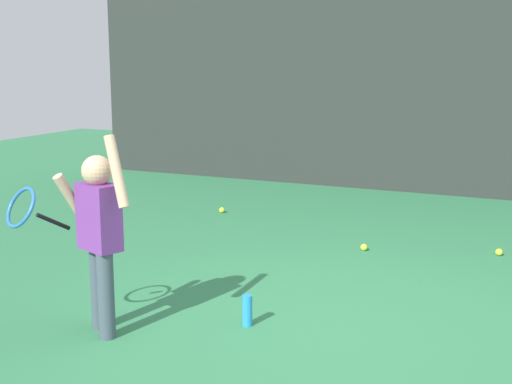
# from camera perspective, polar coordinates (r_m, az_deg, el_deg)

# --- Properties ---
(ground_plane) EXTENTS (20.00, 20.00, 0.00)m
(ground_plane) POSITION_cam_1_polar(r_m,az_deg,el_deg) (4.88, 6.33, -11.00)
(ground_plane) COLOR #2D7247
(back_fence_windscreen) EXTENTS (10.84, 0.08, 3.96)m
(back_fence_windscreen) POSITION_cam_1_polar(r_m,az_deg,el_deg) (9.48, 16.36, 11.56)
(back_fence_windscreen) COLOR #282D2B
(back_fence_windscreen) RESTS_ON ground
(fence_post_0) EXTENTS (0.09, 0.09, 4.11)m
(fence_post_0) POSITION_cam_1_polar(r_m,az_deg,el_deg) (11.54, -11.03, 12.01)
(fence_post_0) COLOR slate
(fence_post_0) RESTS_ON ground
(fence_post_1) EXTENTS (0.09, 0.09, 4.11)m
(fence_post_1) POSITION_cam_1_polar(r_m,az_deg,el_deg) (10.26, 1.37, 12.34)
(fence_post_1) COLOR slate
(fence_post_1) RESTS_ON ground
(fence_post_2) EXTENTS (0.09, 0.09, 4.11)m
(fence_post_2) POSITION_cam_1_polar(r_m,az_deg,el_deg) (9.54, 16.43, 12.00)
(fence_post_2) COLOR slate
(fence_post_2) RESTS_ON ground
(tennis_player) EXTENTS (0.85, 0.56, 1.35)m
(tennis_player) POSITION_cam_1_polar(r_m,az_deg,el_deg) (4.67, -12.93, -2.89)
(tennis_player) COLOR #3F4C59
(tennis_player) RESTS_ON ground
(water_bottle) EXTENTS (0.07, 0.07, 0.22)m
(water_bottle) POSITION_cam_1_polar(r_m,az_deg,el_deg) (4.86, -0.72, -9.66)
(water_bottle) COLOR #268CD8
(water_bottle) RESTS_ON ground
(tennis_ball_0) EXTENTS (0.07, 0.07, 0.07)m
(tennis_ball_0) POSITION_cam_1_polar(r_m,az_deg,el_deg) (8.26, -2.80, -1.49)
(tennis_ball_0) COLOR #CCE033
(tennis_ball_0) RESTS_ON ground
(tennis_ball_4) EXTENTS (0.07, 0.07, 0.07)m
(tennis_ball_4) POSITION_cam_1_polar(r_m,az_deg,el_deg) (6.75, 8.82, -4.49)
(tennis_ball_4) COLOR #CCE033
(tennis_ball_4) RESTS_ON ground
(tennis_ball_5) EXTENTS (0.07, 0.07, 0.07)m
(tennis_ball_5) POSITION_cam_1_polar(r_m,az_deg,el_deg) (6.89, 19.26, -4.67)
(tennis_ball_5) COLOR #CCE033
(tennis_ball_5) RESTS_ON ground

